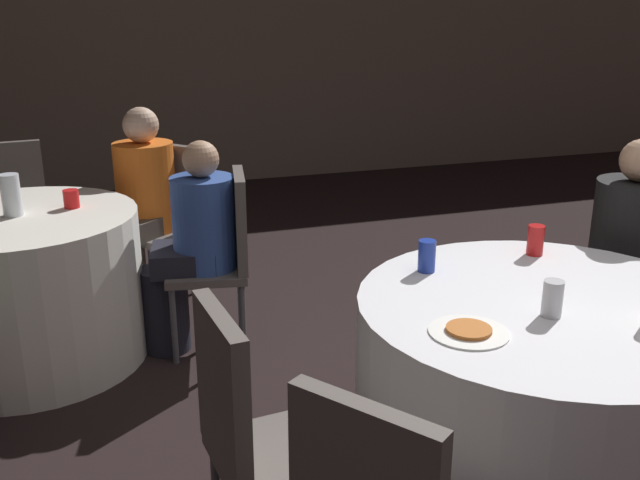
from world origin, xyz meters
The scene contains 17 objects.
wall_back centered at (0.00, 5.23, 1.40)m, with size 16.00×0.06×2.80m.
table_near centered at (0.12, 0.10, 0.38)m, with size 1.31×1.31×0.76m.
table_far centered at (-1.68, 1.79, 0.38)m, with size 1.13×1.13×0.76m.
chair_near_west centered at (-0.95, -0.01, 0.55)m, with size 0.44×0.44×0.93m.
chair_near_northeast centered at (1.01, 0.70, 0.55)m, with size 0.56×0.56×0.93m.
chair_far_north centered at (-1.78, 2.76, 0.55)m, with size 0.44×0.44×0.93m.
chair_far_northeast centered at (-0.95, 2.44, 0.55)m, with size 0.56×0.56×0.93m.
chair_far_east centered at (-0.71, 1.62, 0.55)m, with size 0.47×0.46×0.93m.
person_blue_shirt centered at (-0.88, 1.65, 0.55)m, with size 0.49×0.35×1.09m.
person_orange_shirt centered at (-1.07, 2.33, 0.59)m, with size 0.48×0.47×1.16m.
person_black_shirt centered at (0.88, 0.61, 0.59)m, with size 0.49×0.46×1.17m.
pizza_plate_near centered at (-0.26, -0.03, 0.76)m, with size 0.25×0.25×0.02m.
soda_can_red centered at (0.35, 0.53, 0.82)m, with size 0.07×0.07×0.12m.
soda_can_silver centered at (0.05, 0.00, 0.82)m, with size 0.07×0.07×0.12m.
soda_can_blue centered at (-0.15, 0.49, 0.82)m, with size 0.07×0.07×0.12m.
bottle_far centered at (-1.69, 1.78, 0.86)m, with size 0.09×0.09×0.20m.
cup_far centered at (-1.42, 1.84, 0.80)m, with size 0.08×0.08×0.09m.
Camera 1 is at (-1.32, -1.77, 1.72)m, focal length 40.00 mm.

